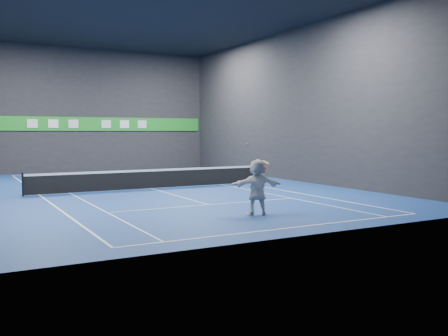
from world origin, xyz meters
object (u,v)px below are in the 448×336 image
tennis_net (152,178)px  player (257,187)px  tennis_ball (248,144)px  tennis_racket (264,167)px

tennis_net → player: bearing=-87.5°
tennis_ball → tennis_net: size_ratio=0.01×
tennis_racket → tennis_ball: bearing=-179.6°
tennis_ball → tennis_racket: 1.08m
player → tennis_ball: 1.56m
tennis_ball → tennis_racket: tennis_ball is taller
player → tennis_racket: (0.32, 0.05, 0.68)m
tennis_net → tennis_racket: size_ratio=17.37×
player → tennis_net: 9.38m
tennis_ball → tennis_racket: size_ratio=0.09×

